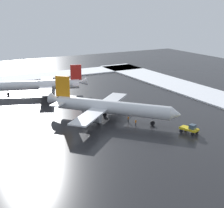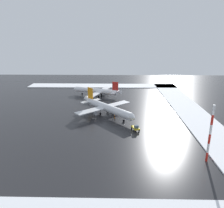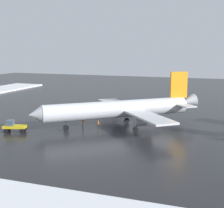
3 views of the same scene
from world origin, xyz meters
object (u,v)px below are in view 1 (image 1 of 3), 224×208
airplane_distant_tail (40,85)px  pushback_tug (190,129)px  airplane_far_rear (109,107)px  ground_crew_near_tug (136,122)px  ground_crew_beside_wing (128,119)px

airplane_distant_tail → pushback_tug: (-55.58, -21.09, -2.16)m
pushback_tug → airplane_distant_tail: bearing=-178.2°
airplane_far_rear → pushback_tug: size_ratio=6.24×
ground_crew_near_tug → airplane_far_rear: bearing=169.8°
airplane_distant_tail → ground_crew_beside_wing: (-40.80, -12.03, -2.47)m
ground_crew_beside_wing → airplane_distant_tail: bearing=-6.7°
airplane_distant_tail → pushback_tug: size_ratio=6.68×
ground_crew_near_tug → ground_crew_beside_wing: (3.47, 0.23, 0.00)m
airplane_far_rear → airplane_distant_tail: airplane_far_rear is taller
pushback_tug → ground_crew_near_tug: bearing=-161.0°
pushback_tug → ground_crew_beside_wing: 17.34m
airplane_far_rear → pushback_tug: bearing=-6.8°
ground_crew_near_tug → airplane_distant_tail: bearing=156.9°
pushback_tug → ground_crew_beside_wing: pushback_tug is taller
ground_crew_near_tug → pushback_tug: bearing=-0.6°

